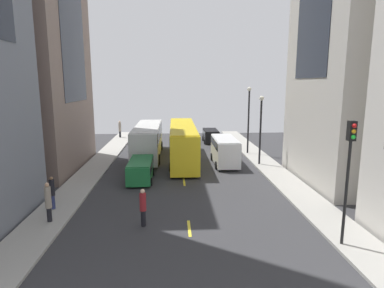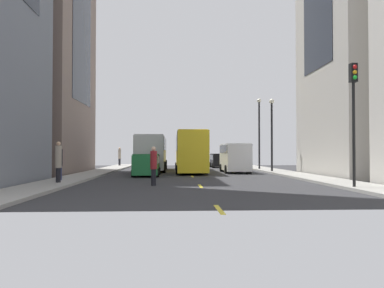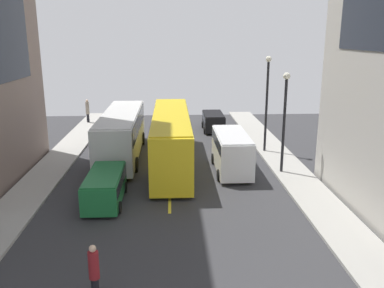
{
  "view_description": "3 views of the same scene",
  "coord_description": "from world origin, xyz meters",
  "px_view_note": "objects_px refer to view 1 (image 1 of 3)",
  "views": [
    {
      "loc": [
        -0.78,
        -29.07,
        7.72
      ],
      "look_at": [
        1.04,
        3.21,
        1.67
      ],
      "focal_mm": 30.62,
      "sensor_mm": 36.0,
      "label": 1
    },
    {
      "loc": [
        -1.43,
        -32.94,
        1.77
      ],
      "look_at": [
        0.19,
        0.3,
        2.53
      ],
      "focal_mm": 36.01,
      "sensor_mm": 36.0,
      "label": 2
    },
    {
      "loc": [
        0.17,
        -24.41,
        8.8
      ],
      "look_at": [
        1.41,
        0.11,
        2.23
      ],
      "focal_mm": 38.32,
      "sensor_mm": 36.0,
      "label": 3
    }
  ],
  "objects_px": {
    "pedestrian_crossing_mid": "(48,201)",
    "pedestrian_walking_far": "(52,192)",
    "streetcar_yellow": "(183,140)",
    "delivery_van_white": "(225,149)",
    "city_bus_white": "(148,138)",
    "car_green_0": "(141,169)",
    "car_black_1": "(211,135)",
    "pedestrian_crossing_near": "(143,206)",
    "traffic_light_near_corner": "(349,160)",
    "pedestrian_waiting_curb": "(120,129)"
  },
  "relations": [
    {
      "from": "city_bus_white",
      "to": "streetcar_yellow",
      "type": "relative_size",
      "value": 0.83
    },
    {
      "from": "pedestrian_waiting_curb",
      "to": "traffic_light_near_corner",
      "type": "height_order",
      "value": "traffic_light_near_corner"
    },
    {
      "from": "car_green_0",
      "to": "traffic_light_near_corner",
      "type": "height_order",
      "value": "traffic_light_near_corner"
    },
    {
      "from": "city_bus_white",
      "to": "delivery_van_white",
      "type": "bearing_deg",
      "value": -26.1
    },
    {
      "from": "pedestrian_crossing_mid",
      "to": "traffic_light_near_corner",
      "type": "height_order",
      "value": "traffic_light_near_corner"
    },
    {
      "from": "car_green_0",
      "to": "pedestrian_crossing_near",
      "type": "distance_m",
      "value": 8.63
    },
    {
      "from": "pedestrian_crossing_mid",
      "to": "traffic_light_near_corner",
      "type": "bearing_deg",
      "value": 30.45
    },
    {
      "from": "pedestrian_crossing_near",
      "to": "city_bus_white",
      "type": "bearing_deg",
      "value": -0.42
    },
    {
      "from": "delivery_van_white",
      "to": "pedestrian_waiting_curb",
      "type": "xyz_separation_m",
      "value": [
        -12.43,
        15.76,
        -0.12
      ]
    },
    {
      "from": "delivery_van_white",
      "to": "pedestrian_waiting_curb",
      "type": "distance_m",
      "value": 20.07
    },
    {
      "from": "pedestrian_crossing_near",
      "to": "streetcar_yellow",
      "type": "bearing_deg",
      "value": -13.53
    },
    {
      "from": "streetcar_yellow",
      "to": "pedestrian_crossing_near",
      "type": "xyz_separation_m",
      "value": [
        -2.6,
        -15.27,
        -1.0
      ]
    },
    {
      "from": "car_green_0",
      "to": "traffic_light_near_corner",
      "type": "distance_m",
      "value": 15.97
    },
    {
      "from": "car_black_1",
      "to": "streetcar_yellow",
      "type": "bearing_deg",
      "value": -111.36
    },
    {
      "from": "car_green_0",
      "to": "pedestrian_walking_far",
      "type": "relative_size",
      "value": 2.24
    },
    {
      "from": "streetcar_yellow",
      "to": "pedestrian_walking_far",
      "type": "relative_size",
      "value": 6.68
    },
    {
      "from": "car_green_0",
      "to": "pedestrian_crossing_near",
      "type": "xyz_separation_m",
      "value": [
        0.97,
        -8.57,
        0.14
      ]
    },
    {
      "from": "pedestrian_waiting_curb",
      "to": "pedestrian_crossing_mid",
      "type": "relative_size",
      "value": 1.04
    },
    {
      "from": "city_bus_white",
      "to": "delivery_van_white",
      "type": "height_order",
      "value": "city_bus_white"
    },
    {
      "from": "streetcar_yellow",
      "to": "city_bus_white",
      "type": "bearing_deg",
      "value": 152.67
    },
    {
      "from": "city_bus_white",
      "to": "pedestrian_walking_far",
      "type": "distance_m",
      "value": 15.45
    },
    {
      "from": "city_bus_white",
      "to": "pedestrian_crossing_near",
      "type": "xyz_separation_m",
      "value": [
        1.03,
        -17.15,
        -0.88
      ]
    },
    {
      "from": "streetcar_yellow",
      "to": "traffic_light_near_corner",
      "type": "bearing_deg",
      "value": -68.71
    },
    {
      "from": "pedestrian_walking_far",
      "to": "car_black_1",
      "type": "bearing_deg",
      "value": -72.53
    },
    {
      "from": "car_green_0",
      "to": "delivery_van_white",
      "type": "bearing_deg",
      "value": 32.78
    },
    {
      "from": "city_bus_white",
      "to": "pedestrian_crossing_mid",
      "type": "height_order",
      "value": "city_bus_white"
    },
    {
      "from": "pedestrian_crossing_mid",
      "to": "pedestrian_walking_far",
      "type": "bearing_deg",
      "value": 147.25
    },
    {
      "from": "delivery_van_white",
      "to": "pedestrian_walking_far",
      "type": "xyz_separation_m",
      "value": [
        -12.25,
        -11.0,
        -0.27
      ]
    },
    {
      "from": "delivery_van_white",
      "to": "car_black_1",
      "type": "relative_size",
      "value": 1.37
    },
    {
      "from": "delivery_van_white",
      "to": "traffic_light_near_corner",
      "type": "xyz_separation_m",
      "value": [
        3.11,
        -16.3,
        2.74
      ]
    },
    {
      "from": "streetcar_yellow",
      "to": "delivery_van_white",
      "type": "distance_m",
      "value": 4.41
    },
    {
      "from": "streetcar_yellow",
      "to": "car_black_1",
      "type": "height_order",
      "value": "streetcar_yellow"
    },
    {
      "from": "city_bus_white",
      "to": "traffic_light_near_corner",
      "type": "bearing_deg",
      "value": -61.87
    },
    {
      "from": "delivery_van_white",
      "to": "car_black_1",
      "type": "bearing_deg",
      "value": 89.98
    },
    {
      "from": "delivery_van_white",
      "to": "pedestrian_waiting_curb",
      "type": "bearing_deg",
      "value": 128.28
    },
    {
      "from": "car_green_0",
      "to": "car_black_1",
      "type": "distance_m",
      "value": 18.45
    },
    {
      "from": "car_black_1",
      "to": "traffic_light_near_corner",
      "type": "height_order",
      "value": "traffic_light_near_corner"
    },
    {
      "from": "car_black_1",
      "to": "pedestrian_crossing_near",
      "type": "bearing_deg",
      "value": -104.5
    },
    {
      "from": "car_green_0",
      "to": "pedestrian_walking_far",
      "type": "distance_m",
      "value": 7.75
    },
    {
      "from": "car_green_0",
      "to": "pedestrian_crossing_mid",
      "type": "bearing_deg",
      "value": -117.89
    },
    {
      "from": "city_bus_white",
      "to": "pedestrian_waiting_curb",
      "type": "relative_size",
      "value": 4.85
    },
    {
      "from": "delivery_van_white",
      "to": "pedestrian_crossing_mid",
      "type": "height_order",
      "value": "delivery_van_white"
    },
    {
      "from": "pedestrian_crossing_mid",
      "to": "pedestrian_waiting_curb",
      "type": "bearing_deg",
      "value": 134.71
    },
    {
      "from": "pedestrian_walking_far",
      "to": "traffic_light_near_corner",
      "type": "bearing_deg",
      "value": -153.53
    },
    {
      "from": "delivery_van_white",
      "to": "car_green_0",
      "type": "distance_m",
      "value": 8.98
    },
    {
      "from": "streetcar_yellow",
      "to": "car_green_0",
      "type": "distance_m",
      "value": 7.67
    },
    {
      "from": "city_bus_white",
      "to": "streetcar_yellow",
      "type": "xyz_separation_m",
      "value": [
        3.63,
        -1.88,
        0.12
      ]
    },
    {
      "from": "delivery_van_white",
      "to": "car_black_1",
      "type": "distance_m",
      "value": 12.0
    },
    {
      "from": "pedestrian_crossing_near",
      "to": "car_green_0",
      "type": "bearing_deg",
      "value": 2.6
    },
    {
      "from": "city_bus_white",
      "to": "pedestrian_crossing_near",
      "type": "distance_m",
      "value": 17.2
    }
  ]
}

